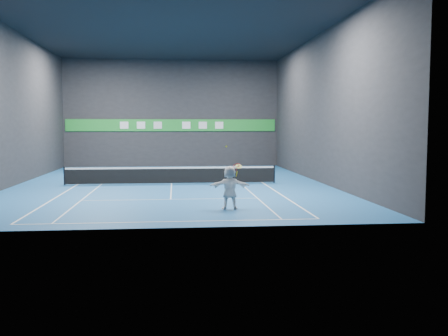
{
  "coord_description": "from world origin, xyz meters",
  "views": [
    {
      "loc": [
        0.21,
        -29.63,
        3.41
      ],
      "look_at": [
        2.46,
        -6.93,
        1.5
      ],
      "focal_mm": 40.0,
      "sensor_mm": 36.0,
      "label": 1
    }
  ],
  "objects": [
    {
      "name": "sideline_doubles_right",
      "position": [
        5.49,
        0.0,
        0.0
      ],
      "size": [
        0.08,
        23.78,
        0.01
      ],
      "primitive_type": "cube",
      "color": "white",
      "rests_on": "ground"
    },
    {
      "name": "wall_right",
      "position": [
        9.0,
        0.0,
        4.5
      ],
      "size": [
        0.1,
        26.0,
        9.0
      ],
      "primitive_type": "cube",
      "color": "#252527",
      "rests_on": "ground"
    },
    {
      "name": "ceiling",
      "position": [
        0.0,
        0.0,
        9.0
      ],
      "size": [
        26.0,
        26.0,
        0.0
      ],
      "primitive_type": "plane",
      "color": "black",
      "rests_on": "ground"
    },
    {
      "name": "service_line_near",
      "position": [
        0.0,
        -6.4,
        0.0
      ],
      "size": [
        8.23,
        0.06,
        0.01
      ],
      "primitive_type": "cube",
      "color": "white",
      "rests_on": "ground"
    },
    {
      "name": "tennis_ball",
      "position": [
        2.31,
        -9.37,
        2.59
      ],
      "size": [
        0.07,
        0.07,
        0.07
      ],
      "primitive_type": "sphere",
      "color": "#CFE626",
      "rests_on": "player"
    },
    {
      "name": "player",
      "position": [
        2.46,
        -9.37,
        0.9
      ],
      "size": [
        1.67,
        0.55,
        1.8
      ],
      "primitive_type": "imported",
      "rotation": [
        0.0,
        0.0,
        3.13
      ],
      "color": "white",
      "rests_on": "ground"
    },
    {
      "name": "tennis_racket",
      "position": [
        2.75,
        -9.32,
        1.75
      ],
      "size": [
        0.48,
        0.38,
        0.57
      ],
      "color": "#B01612",
      "rests_on": "player"
    },
    {
      "name": "baseline_near",
      "position": [
        0.0,
        -11.89,
        0.0
      ],
      "size": [
        10.98,
        0.08,
        0.01
      ],
      "primitive_type": "cube",
      "color": "white",
      "rests_on": "ground"
    },
    {
      "name": "wall_left",
      "position": [
        -9.0,
        0.0,
        4.5
      ],
      "size": [
        0.1,
        26.0,
        9.0
      ],
      "primitive_type": "cube",
      "color": "#252527",
      "rests_on": "ground"
    },
    {
      "name": "center_service_line",
      "position": [
        0.0,
        0.0,
        0.0
      ],
      "size": [
        0.06,
        12.8,
        0.01
      ],
      "primitive_type": "cube",
      "color": "white",
      "rests_on": "ground"
    },
    {
      "name": "sponsor_banner",
      "position": [
        0.0,
        12.93,
        3.5
      ],
      "size": [
        17.64,
        0.11,
        1.0
      ],
      "color": "green",
      "rests_on": "wall_back"
    },
    {
      "name": "service_line_far",
      "position": [
        0.0,
        6.4,
        0.0
      ],
      "size": [
        8.23,
        0.06,
        0.01
      ],
      "primitive_type": "cube",
      "color": "white",
      "rests_on": "ground"
    },
    {
      "name": "wall_back",
      "position": [
        0.0,
        13.0,
        4.5
      ],
      "size": [
        18.0,
        0.1,
        9.0
      ],
      "primitive_type": "cube",
      "color": "#252527",
      "rests_on": "ground"
    },
    {
      "name": "wall_front",
      "position": [
        0.0,
        -13.0,
        4.5
      ],
      "size": [
        18.0,
        0.1,
        9.0
      ],
      "primitive_type": "cube",
      "color": "#252527",
      "rests_on": "ground"
    },
    {
      "name": "tennis_net",
      "position": [
        0.0,
        0.0,
        0.54
      ],
      "size": [
        12.5,
        0.1,
        1.07
      ],
      "color": "black",
      "rests_on": "ground"
    },
    {
      "name": "baseline_far",
      "position": [
        0.0,
        11.89,
        0.0
      ],
      "size": [
        10.98,
        0.08,
        0.01
      ],
      "primitive_type": "cube",
      "color": "white",
      "rests_on": "ground"
    },
    {
      "name": "ground",
      "position": [
        0.0,
        0.0,
        0.0
      ],
      "size": [
        26.0,
        26.0,
        0.0
      ],
      "primitive_type": "plane",
      "color": "#1A5592",
      "rests_on": "ground"
    },
    {
      "name": "sideline_singles_left",
      "position": [
        -4.11,
        0.0,
        0.0
      ],
      "size": [
        0.06,
        23.78,
        0.01
      ],
      "primitive_type": "cube",
      "color": "white",
      "rests_on": "ground"
    },
    {
      "name": "sideline_singles_right",
      "position": [
        4.11,
        0.0,
        0.0
      ],
      "size": [
        0.06,
        23.78,
        0.01
      ],
      "primitive_type": "cube",
      "color": "white",
      "rests_on": "ground"
    },
    {
      "name": "sideline_doubles_left",
      "position": [
        -5.49,
        0.0,
        0.0
      ],
      "size": [
        0.08,
        23.78,
        0.01
      ],
      "primitive_type": "cube",
      "color": "white",
      "rests_on": "ground"
    }
  ]
}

